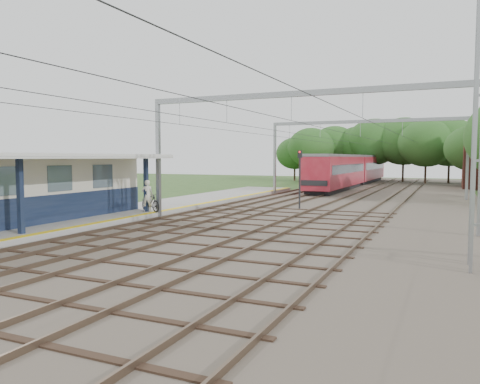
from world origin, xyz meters
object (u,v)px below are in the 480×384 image
Objects in this scene: bicycle at (150,202)px; signal_post at (300,173)px; train at (353,169)px; person at (147,196)px.

bicycle is 10.43m from signal_post.
train is 8.94× the size of signal_post.
bicycle is at bearing 161.86° from person.
signal_post reaches higher than train.
bicycle is 0.46× the size of signal_post.
person is 0.45m from bicycle.
person is 1.02× the size of bicycle.
train is at bearing 14.47° from bicycle.
signal_post reaches higher than bicycle.
train is 28.81m from signal_post.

